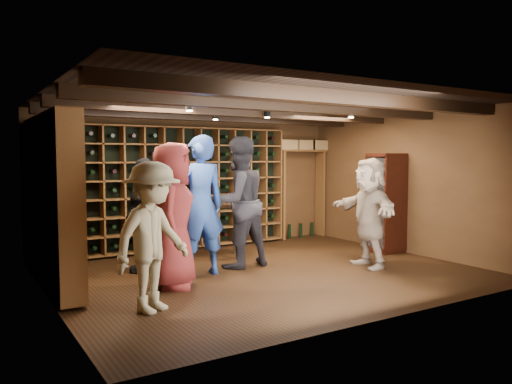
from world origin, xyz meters
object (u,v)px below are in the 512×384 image
man_blue_shirt (200,205)px  guest_woman_black (146,215)px  guest_khaki (152,237)px  guest_beige (369,212)px  guest_red_floral (172,215)px  man_grey_suit (238,202)px  display_cabinet (386,205)px  tasting_table (203,210)px

man_blue_shirt → guest_woman_black: 0.87m
guest_khaki → guest_beige: 3.70m
guest_red_floral → guest_khaki: 1.04m
man_grey_suit → guest_khaki: bearing=31.8°
guest_khaki → guest_beige: size_ratio=0.98×
display_cabinet → guest_red_floral: 4.23m
guest_woman_black → tasting_table: bearing=163.4°
man_blue_shirt → tasting_table: 1.33m
man_blue_shirt → tasting_table: size_ratio=1.48×
display_cabinet → guest_woman_black: bearing=169.8°
guest_red_floral → guest_beige: 3.13m
man_grey_suit → guest_beige: (1.76, -1.04, -0.16)m
man_blue_shirt → guest_beige: size_ratio=1.19×
display_cabinet → guest_khaki: (-4.80, -1.16, -0.02)m
man_blue_shirt → guest_khaki: size_ratio=1.22×
man_blue_shirt → man_grey_suit: size_ratio=1.00×
man_grey_suit → guest_beige: bearing=143.7°
guest_red_floral → guest_khaki: (-0.58, -0.85, -0.12)m
guest_woman_black → man_blue_shirt: bearing=93.0°
guest_red_floral → guest_woman_black: size_ratio=1.12×
guest_woman_black → tasting_table: 1.33m
man_grey_suit → guest_woman_black: man_grey_suit is taller
guest_woman_black → display_cabinet: bearing=128.6°
man_blue_shirt → guest_woman_black: (-0.60, 0.61, -0.16)m
display_cabinet → man_grey_suit: size_ratio=0.86×
tasting_table → guest_khaki: bearing=-101.8°
guest_woman_black → guest_beige: guest_beige is taller
guest_khaki → guest_beige: bearing=-20.9°
display_cabinet → man_grey_suit: (-2.88, 0.31, 0.16)m
display_cabinet → guest_red_floral: bearing=-175.9°
display_cabinet → guest_khaki: size_ratio=1.05×
guest_beige → guest_khaki: bearing=-71.9°
guest_red_floral → tasting_table: size_ratio=1.39×
man_grey_suit → guest_beige: 2.05m
guest_khaki → tasting_table: guest_khaki is taller
guest_khaki → guest_beige: (3.68, 0.43, 0.02)m
man_blue_shirt → guest_red_floral: 0.76m
guest_red_floral → guest_khaki: guest_red_floral is taller
man_grey_suit → guest_khaki: man_grey_suit is taller
man_blue_shirt → tasting_table: (0.61, 1.16, -0.21)m
man_grey_suit → guest_red_floral: bearing=19.1°
man_grey_suit → guest_beige: size_ratio=1.19×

